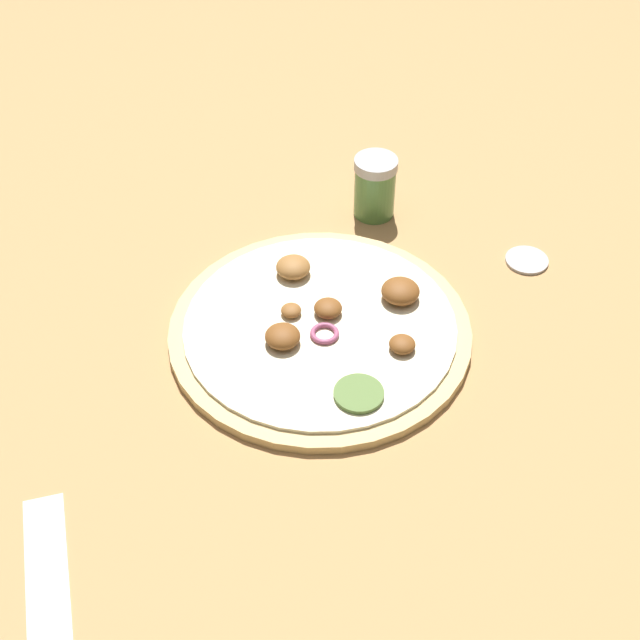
% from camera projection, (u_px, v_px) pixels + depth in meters
% --- Properties ---
extents(ground_plane, '(3.00, 3.00, 0.00)m').
position_uv_depth(ground_plane, '(320.00, 334.00, 0.91)').
color(ground_plane, tan).
extents(pizza, '(0.31, 0.31, 0.03)m').
position_uv_depth(pizza, '(322.00, 328.00, 0.91)').
color(pizza, '#D6B77A').
rests_on(pizza, ground_plane).
extents(spice_jar, '(0.05, 0.05, 0.07)m').
position_uv_depth(spice_jar, '(375.00, 187.00, 1.03)').
color(spice_jar, '#4C7F42').
rests_on(spice_jar, ground_plane).
extents(loose_cap, '(0.05, 0.05, 0.01)m').
position_uv_depth(loose_cap, '(527.00, 259.00, 0.99)').
color(loose_cap, '#B2B2B7').
rests_on(loose_cap, ground_plane).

